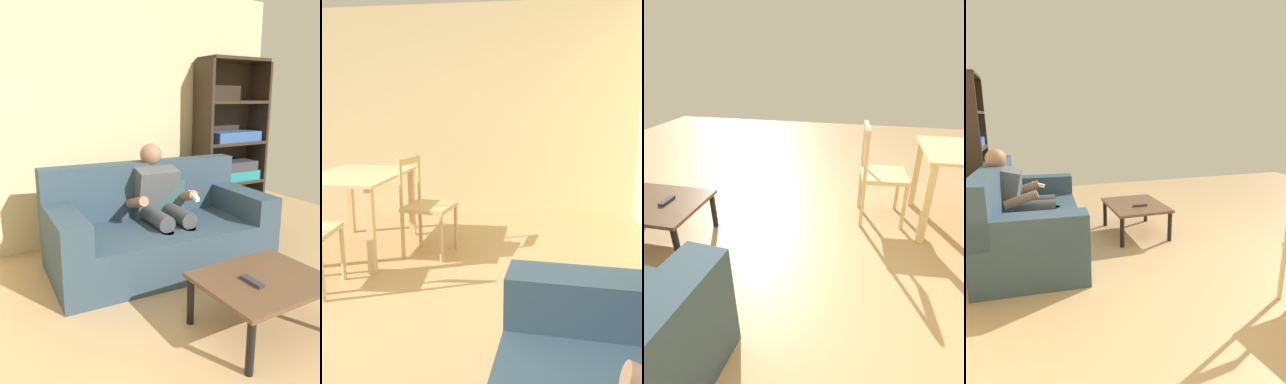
{
  "view_description": "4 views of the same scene",
  "coord_description": "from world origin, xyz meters",
  "views": [
    {
      "loc": [
        -0.41,
        -0.92,
        1.51
      ],
      "look_at": [
        1.23,
        1.88,
        0.7
      ],
      "focal_mm": 35.16,
      "sensor_mm": 36.0,
      "label": 1
    },
    {
      "loc": [
        2.02,
        1.58,
        1.35
      ],
      "look_at": [
        -0.13,
        1.28,
        0.9
      ],
      "focal_mm": 37.15,
      "sensor_mm": 36.0,
      "label": 2
    },
    {
      "loc": [
        -0.4,
        2.53,
        1.52
      ],
      "look_at": [
        -0.13,
        1.28,
        0.9
      ],
      "focal_mm": 27.09,
      "sensor_mm": 36.0,
      "label": 3
    },
    {
      "loc": [
        -2.15,
        1.95,
        1.42
      ],
      "look_at": [
        -0.13,
        1.28,
        0.9
      ],
      "focal_mm": 29.27,
      "sensor_mm": 36.0,
      "label": 4
    }
  ],
  "objects": [
    {
      "name": "couch",
      "position": [
        1.24,
        1.95,
        0.33
      ],
      "size": [
        2.04,
        1.1,
        0.92
      ],
      "color": "#2D4251",
      "rests_on": "ground_plane"
    },
    {
      "name": "person_lounging",
      "position": [
        1.31,
        1.99,
        0.56
      ],
      "size": [
        0.61,
        0.89,
        1.1
      ],
      "color": "#4C5156",
      "rests_on": "ground_plane"
    },
    {
      "name": "coffee_table",
      "position": [
        1.31,
        0.67,
        0.33
      ],
      "size": [
        0.82,
        0.66,
        0.37
      ],
      "color": "brown",
      "rests_on": "ground_plane"
    },
    {
      "name": "tv_remote",
      "position": [
        1.19,
        0.66,
        0.38
      ],
      "size": [
        0.05,
        0.17,
        0.02
      ],
      "primitive_type": "cube",
      "rotation": [
        0.0,
        0.0,
        3.14
      ],
      "color": "#2D2D38",
      "rests_on": "coffee_table"
    },
    {
      "name": "bookshelf",
      "position": [
        2.67,
        2.63,
        0.83
      ],
      "size": [
        0.9,
        0.36,
        1.97
      ],
      "color": "#2D2319",
      "rests_on": "ground_plane"
    }
  ]
}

